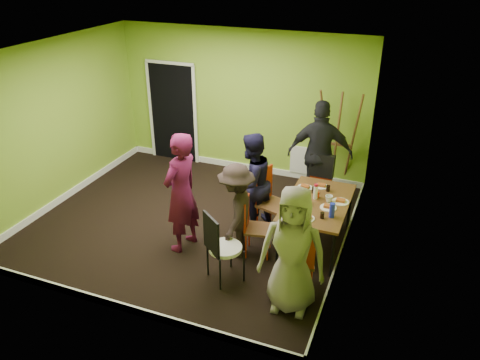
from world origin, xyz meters
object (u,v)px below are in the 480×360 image
at_px(chair_back_end, 321,172).
at_px(easel, 338,142).
at_px(person_standing, 181,193).
at_px(chair_left_near, 253,223).
at_px(person_back_end, 320,154).
at_px(person_left_near, 236,211).
at_px(chair_bentwood, 220,245).
at_px(person_left_far, 251,183).
at_px(chair_left_far, 270,197).
at_px(blue_bottle, 332,210).
at_px(dining_table, 317,205).
at_px(chair_front_end, 298,258).
at_px(thermos, 316,192).
at_px(person_front_end, 293,251).
at_px(orange_bottle, 318,195).

relative_size(chair_back_end, easel, 0.52).
relative_size(chair_back_end, person_standing, 0.54).
xyz_separation_m(chair_left_near, person_back_end, (0.53, 1.85, 0.43)).
xyz_separation_m(easel, person_left_near, (-0.94, -2.59, -0.22)).
bearing_deg(person_standing, chair_bentwood, 69.05).
bearing_deg(chair_left_near, person_left_far, -168.48).
bearing_deg(chair_back_end, chair_left_far, 61.71).
bearing_deg(easel, blue_bottle, -81.03).
relative_size(person_left_near, person_back_end, 0.77).
bearing_deg(person_standing, person_left_far, 150.67).
distance_m(dining_table, person_left_near, 1.22).
xyz_separation_m(chair_left_near, person_left_far, (-0.28, 0.66, 0.30)).
height_order(chair_back_end, person_left_far, person_left_far).
bearing_deg(person_left_far, chair_front_end, 64.19).
xyz_separation_m(thermos, person_front_end, (0.08, -1.54, -0.01)).
bearing_deg(person_standing, dining_table, 124.15).
height_order(chair_back_end, chair_bentwood, chair_bentwood).
height_order(easel, blue_bottle, easel).
relative_size(chair_left_near, person_front_end, 0.54).
bearing_deg(chair_left_near, chair_bentwood, -25.57).
distance_m(chair_front_end, chair_bentwood, 1.04).
xyz_separation_m(chair_left_near, blue_bottle, (1.08, 0.19, 0.35)).
height_order(person_standing, person_front_end, person_standing).
height_order(chair_left_near, person_left_near, person_left_near).
bearing_deg(chair_front_end, blue_bottle, 55.98).
xyz_separation_m(chair_back_end, chair_front_end, (0.24, -2.31, -0.15)).
relative_size(person_left_far, person_back_end, 0.86).
bearing_deg(blue_bottle, chair_bentwood, -143.43).
xyz_separation_m(chair_back_end, person_front_end, (0.22, -2.59, 0.14)).
height_order(dining_table, person_left_near, person_left_near).
relative_size(chair_back_end, blue_bottle, 4.67).
relative_size(person_left_far, person_front_end, 0.96).
bearing_deg(chair_left_far, dining_table, 98.14).
bearing_deg(person_back_end, dining_table, 90.72).
bearing_deg(dining_table, person_left_near, -147.51).
bearing_deg(orange_bottle, chair_bentwood, -124.05).
xyz_separation_m(chair_left_near, chair_back_end, (0.61, 1.67, 0.19)).
relative_size(person_back_end, person_front_end, 1.12).
distance_m(chair_front_end, blue_bottle, 0.91).
bearing_deg(chair_bentwood, chair_left_far, 119.94).
bearing_deg(person_left_near, blue_bottle, 92.80).
height_order(dining_table, easel, easel).
height_order(orange_bottle, person_standing, person_standing).
height_order(blue_bottle, person_back_end, person_back_end).
height_order(chair_left_near, easel, easel).
height_order(chair_back_end, easel, easel).
height_order(chair_front_end, chair_bentwood, chair_bentwood).
bearing_deg(chair_bentwood, blue_bottle, 75.09).
height_order(chair_left_near, thermos, thermos).
bearing_deg(chair_bentwood, person_left_far, 132.14).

